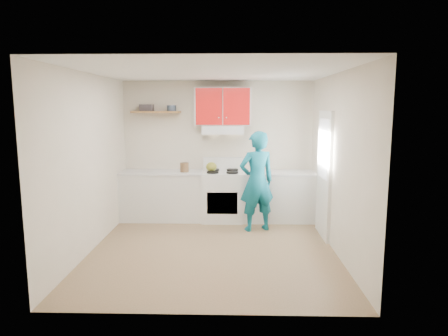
{
  "coord_description": "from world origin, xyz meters",
  "views": [
    {
      "loc": [
        0.31,
        -5.69,
        2.11
      ],
      "look_at": [
        0.15,
        0.55,
        1.15
      ],
      "focal_mm": 31.82,
      "sensor_mm": 36.0,
      "label": 1
    }
  ],
  "objects_px": {
    "stove": "(223,196)",
    "person": "(257,181)",
    "tin": "(172,108)",
    "crock": "(184,168)",
    "kettle": "(211,167)"
  },
  "relations": [
    {
      "from": "kettle",
      "to": "crock",
      "type": "bearing_deg",
      "value": -164.26
    },
    {
      "from": "stove",
      "to": "tin",
      "type": "relative_size",
      "value": 5.23
    },
    {
      "from": "crock",
      "to": "kettle",
      "type": "bearing_deg",
      "value": 9.18
    },
    {
      "from": "kettle",
      "to": "crock",
      "type": "height_order",
      "value": "kettle"
    },
    {
      "from": "stove",
      "to": "kettle",
      "type": "xyz_separation_m",
      "value": [
        -0.21,
        0.05,
        0.55
      ]
    },
    {
      "from": "tin",
      "to": "person",
      "type": "distance_m",
      "value": 2.12
    },
    {
      "from": "stove",
      "to": "crock",
      "type": "relative_size",
      "value": 4.77
    },
    {
      "from": "stove",
      "to": "person",
      "type": "height_order",
      "value": "person"
    },
    {
      "from": "stove",
      "to": "person",
      "type": "xyz_separation_m",
      "value": [
        0.6,
        -0.61,
        0.4
      ]
    },
    {
      "from": "person",
      "to": "tin",
      "type": "bearing_deg",
      "value": -45.41
    },
    {
      "from": "stove",
      "to": "tin",
      "type": "distance_m",
      "value": 1.9
    },
    {
      "from": "stove",
      "to": "person",
      "type": "relative_size",
      "value": 0.54
    },
    {
      "from": "kettle",
      "to": "person",
      "type": "xyz_separation_m",
      "value": [
        0.81,
        -0.65,
        -0.15
      ]
    },
    {
      "from": "person",
      "to": "crock",
      "type": "bearing_deg",
      "value": -43.12
    },
    {
      "from": "crock",
      "to": "person",
      "type": "xyz_separation_m",
      "value": [
        1.31,
        -0.57,
        -0.14
      ]
    }
  ]
}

